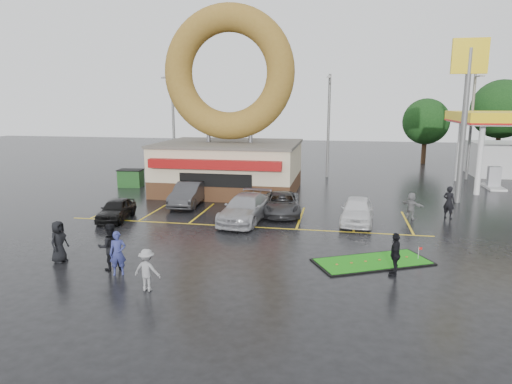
% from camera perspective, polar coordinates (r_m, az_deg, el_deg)
% --- Properties ---
extents(ground, '(120.00, 120.00, 0.00)m').
position_cam_1_polar(ground, '(21.70, -3.83, -6.70)').
color(ground, black).
rests_on(ground, ground).
extents(donut_shop, '(10.20, 8.70, 13.50)m').
position_cam_1_polar(donut_shop, '(34.03, -3.37, 7.52)').
color(donut_shop, '#472B19').
rests_on(donut_shop, ground).
extents(shell_sign, '(2.20, 0.36, 10.60)m').
position_cam_1_polar(shell_sign, '(32.91, 24.87, 11.46)').
color(shell_sign, slate).
rests_on(shell_sign, ground).
extents(streetlight_left, '(0.40, 2.21, 9.00)m').
position_cam_1_polar(streetlight_left, '(42.74, -10.32, 8.55)').
color(streetlight_left, slate).
rests_on(streetlight_left, ground).
extents(streetlight_mid, '(0.40, 2.21, 9.00)m').
position_cam_1_polar(streetlight_mid, '(40.95, 9.05, 8.48)').
color(streetlight_mid, slate).
rests_on(streetlight_mid, ground).
extents(streetlight_right, '(0.40, 2.21, 9.00)m').
position_cam_1_polar(streetlight_right, '(43.29, 25.32, 7.69)').
color(streetlight_right, slate).
rests_on(streetlight_right, ground).
extents(tree_far_c, '(6.30, 6.30, 9.00)m').
position_cam_1_polar(tree_far_c, '(56.52, 28.33, 9.10)').
color(tree_far_c, '#332114').
rests_on(tree_far_c, ground).
extents(tree_far_d, '(4.90, 4.90, 7.00)m').
position_cam_1_polar(tree_far_d, '(52.75, 20.47, 8.24)').
color(tree_far_d, '#332114').
rests_on(tree_far_d, ground).
extents(car_black, '(1.89, 3.75, 1.22)m').
position_cam_1_polar(car_black, '(27.31, -17.06, -2.08)').
color(car_black, black).
rests_on(car_black, ground).
extents(car_dgrey, '(1.80, 4.61, 1.50)m').
position_cam_1_polar(car_dgrey, '(30.06, -8.44, -0.24)').
color(car_dgrey, '#2F2F32').
rests_on(car_dgrey, ground).
extents(car_silver, '(2.64, 5.34, 1.49)m').
position_cam_1_polar(car_silver, '(25.77, -1.35, -2.05)').
color(car_silver, '#A1A0A5').
rests_on(car_silver, ground).
extents(car_grey, '(2.68, 4.83, 1.28)m').
position_cam_1_polar(car_grey, '(27.52, 3.28, -1.43)').
color(car_grey, '#323335').
rests_on(car_grey, ground).
extents(car_white, '(2.03, 4.36, 1.44)m').
position_cam_1_polar(car_white, '(26.03, 12.52, -2.25)').
color(car_white, silver).
rests_on(car_white, ground).
extents(person_blue, '(0.75, 0.63, 1.75)m').
position_cam_1_polar(person_blue, '(18.71, -16.89, -7.34)').
color(person_blue, navy).
rests_on(person_blue, ground).
extents(person_blackjkt, '(1.17, 1.12, 1.91)m').
position_cam_1_polar(person_blackjkt, '(19.33, -17.79, -6.53)').
color(person_blackjkt, black).
rests_on(person_blackjkt, ground).
extents(person_hoodie, '(1.03, 0.64, 1.54)m').
position_cam_1_polar(person_hoodie, '(16.97, -13.47, -9.45)').
color(person_hoodie, gray).
rests_on(person_hoodie, ground).
extents(person_bystander, '(0.70, 0.95, 1.78)m').
position_cam_1_polar(person_bystander, '(21.00, -23.43, -5.71)').
color(person_bystander, black).
rests_on(person_bystander, ground).
extents(person_cameraman, '(0.58, 1.07, 1.73)m').
position_cam_1_polar(person_cameraman, '(18.63, 17.01, -7.46)').
color(person_cameraman, black).
rests_on(person_cameraman, ground).
extents(person_walker_near, '(1.36, 1.32, 1.55)m').
position_cam_1_polar(person_walker_near, '(27.75, 18.84, -1.64)').
color(person_walker_near, gray).
rests_on(person_walker_near, ground).
extents(person_walker_far, '(0.83, 0.80, 1.91)m').
position_cam_1_polar(person_walker_far, '(28.60, 22.97, -1.19)').
color(person_walker_far, black).
rests_on(person_walker_far, ground).
extents(dumpster, '(1.90, 1.36, 1.30)m').
position_cam_1_polar(dumpster, '(37.61, -15.37, 1.64)').
color(dumpster, '#1C481B').
rests_on(dumpster, ground).
extents(putting_green, '(5.28, 4.06, 0.61)m').
position_cam_1_polar(putting_green, '(20.07, 14.36, -8.44)').
color(putting_green, black).
rests_on(putting_green, ground).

